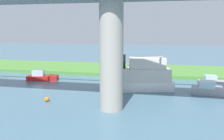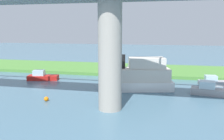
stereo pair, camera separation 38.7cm
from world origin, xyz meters
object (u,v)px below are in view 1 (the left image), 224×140
mooring_post (111,69)px  marker_buoy (47,99)px  riverboat_paddlewheel (213,82)px  bridge_pylon (111,57)px  pontoon_yellow (140,77)px  person_on_bank (128,67)px  skiff_small (211,90)px  motorboat_white (42,77)px

mooring_post → marker_buoy: 16.13m
marker_buoy → riverboat_paddlewheel: bearing=-149.2°
bridge_pylon → riverboat_paddlewheel: bearing=-133.7°
riverboat_paddlewheel → marker_buoy: 22.40m
pontoon_yellow → person_on_bank: bearing=-74.2°
marker_buoy → skiff_small: bearing=-160.3°
person_on_bank → riverboat_paddlewheel: person_on_bank is taller
pontoon_yellow → riverboat_paddlewheel: bearing=-156.1°
mooring_post → bridge_pylon: bearing=101.9°
riverboat_paddlewheel → skiff_small: 5.18m
person_on_bank → pontoon_yellow: (-2.80, 9.87, 0.49)m
riverboat_paddlewheel → skiff_small: (1.24, 5.03, 0.08)m
riverboat_paddlewheel → skiff_small: skiff_small is taller
motorboat_white → skiff_small: bearing=172.2°
bridge_pylon → person_on_bank: size_ratio=7.44×
person_on_bank → riverboat_paddlewheel: size_ratio=0.32×
bridge_pylon → marker_buoy: bridge_pylon is taller
motorboat_white → riverboat_paddlewheel: bearing=-176.0°
pontoon_yellow → motorboat_white: bearing=-9.7°
person_on_bank → pontoon_yellow: 10.27m
mooring_post → pontoon_yellow: 10.22m
skiff_small → marker_buoy: size_ratio=10.27×
riverboat_paddlewheel → marker_buoy: (19.24, 11.46, -0.26)m
person_on_bank → pontoon_yellow: pontoon_yellow is taller
skiff_small → marker_buoy: 19.12m
mooring_post → marker_buoy: size_ratio=2.07×
person_on_bank → skiff_small: bearing=137.3°
mooring_post → riverboat_paddlewheel: 15.97m
marker_buoy → mooring_post: bearing=-103.8°
person_on_bank → skiff_small: size_ratio=0.27×
bridge_pylon → motorboat_white: size_ratio=2.15×
mooring_post → motorboat_white: (9.68, 5.94, -0.47)m
bridge_pylon → motorboat_white: (13.18, -10.68, -4.63)m
person_on_bank → riverboat_paddlewheel: bearing=156.5°
bridge_pylon → motorboat_white: bearing=-39.0°
person_on_bank → riverboat_paddlewheel: 13.81m
pontoon_yellow → riverboat_paddlewheel: pontoon_yellow is taller
pontoon_yellow → marker_buoy: bearing=37.1°
bridge_pylon → marker_buoy: 8.90m
mooring_post → skiff_small: skiff_small is taller
person_on_bank → marker_buoy: bearing=68.8°
riverboat_paddlewheel → motorboat_white: bearing=4.0°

